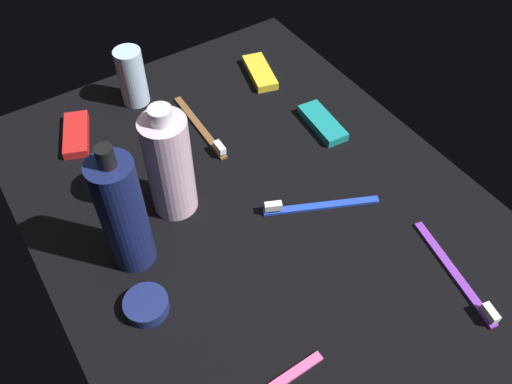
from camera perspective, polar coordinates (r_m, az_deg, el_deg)
ground_plane at (r=82.80cm, az=0.00°, el=-1.62°), size 84.00×64.00×1.20cm
lotion_bottle at (r=71.15cm, az=-14.00°, el=-2.28°), size 6.01×6.01×21.49cm
bodywash_bottle at (r=76.82cm, az=-9.21°, el=2.84°), size 6.68×6.68×19.12cm
deodorant_stick at (r=98.94cm, az=-13.07°, el=11.85°), size 4.81×4.81×10.71cm
toothbrush_blue at (r=81.98cm, az=6.24°, el=-1.40°), size 8.57×16.87×2.10cm
toothbrush_brown at (r=93.65cm, az=-5.74°, el=6.70°), size 18.03×1.83×2.10cm
toothbrush_purple at (r=79.19cm, az=20.79°, el=-8.43°), size 17.87×4.81×2.10cm
snack_bar_red at (r=96.99cm, az=-18.60°, el=5.84°), size 11.14×7.55×1.50cm
snack_bar_yellow at (r=105.26cm, az=0.42°, el=12.63°), size 11.09×6.59×1.50cm
snack_bar_teal at (r=94.82cm, az=7.09°, el=7.31°), size 10.72×4.94×1.50cm
cream_tin_left at (r=73.05cm, az=-11.60°, el=-11.71°), size 5.96×5.96×1.85cm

